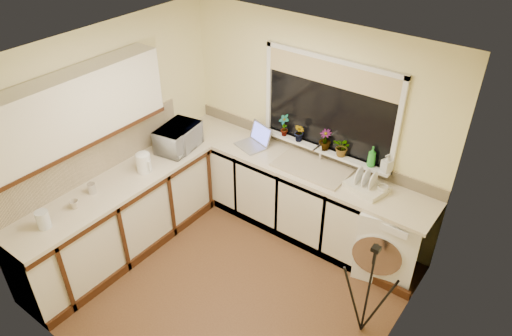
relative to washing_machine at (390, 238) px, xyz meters
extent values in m
plane|color=brown|center=(-1.19, -1.20, -0.43)|extent=(3.20, 3.20, 0.00)
plane|color=white|center=(-1.19, -1.20, 2.02)|extent=(3.20, 3.20, 0.00)
plane|color=beige|center=(-1.19, 0.30, 0.80)|extent=(3.20, 0.00, 3.20)
plane|color=beige|center=(-1.19, -2.70, 0.80)|extent=(3.20, 0.00, 3.20)
plane|color=beige|center=(-2.79, -1.20, 0.80)|extent=(0.00, 3.00, 3.00)
plane|color=beige|center=(0.41, -1.20, 0.80)|extent=(0.00, 3.00, 3.00)
cube|color=silver|center=(-1.52, 0.00, 0.00)|extent=(2.55, 0.60, 0.86)
cube|color=silver|center=(-2.49, -1.50, 0.00)|extent=(0.54, 2.40, 0.86)
cube|color=beige|center=(-1.19, 0.00, 0.45)|extent=(3.20, 0.60, 0.04)
cube|color=beige|center=(-2.49, -1.50, 0.45)|extent=(0.60, 2.40, 0.04)
cube|color=silver|center=(-2.63, -1.65, 1.37)|extent=(0.28, 1.90, 0.70)
cube|color=beige|center=(-2.78, -1.50, 0.70)|extent=(0.02, 2.40, 0.45)
cube|color=beige|center=(-1.19, 0.29, 0.54)|extent=(3.20, 0.02, 0.14)
cube|color=black|center=(-0.99, 0.29, 1.12)|extent=(1.50, 0.02, 1.00)
cube|color=tan|center=(-0.99, 0.26, 1.50)|extent=(1.50, 0.02, 0.25)
cube|color=white|center=(-0.99, 0.23, 0.61)|extent=(1.60, 0.14, 0.03)
cube|color=tan|center=(-0.99, 0.00, 0.49)|extent=(0.82, 0.46, 0.03)
cylinder|color=silver|center=(-0.99, 0.18, 0.59)|extent=(0.03, 0.03, 0.24)
cube|color=white|center=(0.00, 0.00, 0.00)|extent=(0.72, 0.71, 0.86)
cube|color=#939299|center=(-1.81, -0.03, 0.48)|extent=(0.39, 0.33, 0.02)
cube|color=#5760EE|center=(-1.77, 0.12, 0.60)|extent=(0.35, 0.18, 0.23)
cylinder|color=white|center=(-2.43, -1.12, 0.58)|extent=(0.16, 0.16, 0.21)
cube|color=beige|center=(-0.34, 0.01, 0.50)|extent=(0.46, 0.38, 0.06)
cylinder|color=silver|center=(-2.48, -2.31, 0.56)|extent=(0.12, 0.12, 0.18)
cylinder|color=silver|center=(-2.56, -1.71, 0.53)|extent=(0.08, 0.08, 0.11)
imported|color=silver|center=(-2.46, -0.56, 0.62)|extent=(0.43, 0.57, 0.29)
imported|color=#999999|center=(-1.51, 0.21, 0.75)|extent=(0.16, 0.14, 0.27)
imported|color=#999999|center=(-1.29, 0.20, 0.74)|extent=(0.16, 0.14, 0.23)
imported|color=#999999|center=(-0.98, 0.23, 0.74)|extent=(0.16, 0.16, 0.24)
imported|color=#999999|center=(-0.76, 0.22, 0.73)|extent=(0.22, 0.20, 0.22)
imported|color=green|center=(-0.42, 0.22, 0.74)|extent=(0.12, 0.12, 0.23)
imported|color=#999999|center=(-0.25, 0.23, 0.72)|extent=(0.11, 0.12, 0.20)
imported|color=silver|center=(-0.18, 0.04, 0.52)|extent=(0.13, 0.13, 0.09)
imported|color=beige|center=(-2.50, -1.97, 0.51)|extent=(0.10, 0.10, 0.08)
camera|label=1|loc=(1.12, -3.85, 3.40)|focal=33.48mm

